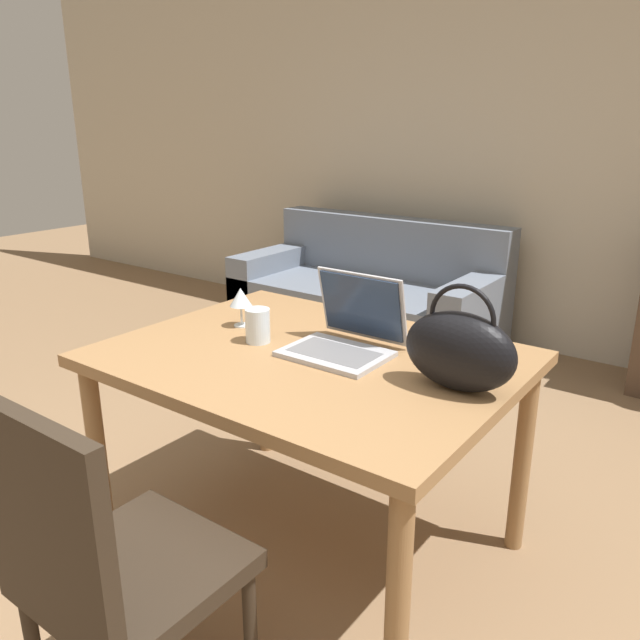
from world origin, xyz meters
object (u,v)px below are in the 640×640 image
laptop (348,331)px  wine_glass (241,298)px  chair (106,562)px  couch (368,302)px  drinking_glass (258,326)px  handbag (460,350)px

laptop → wine_glass: 0.45m
chair → laptop: 0.98m
couch → laptop: size_ratio=5.36×
laptop → wine_glass: laptop is taller
chair → laptop: size_ratio=2.83×
drinking_glass → handbag: (0.71, 0.04, 0.06)m
chair → wine_glass: bearing=115.0°
chair → couch: bearing=110.7°
wine_glass → handbag: (0.87, -0.05, 0.01)m
drinking_glass → chair: bearing=-72.3°
laptop → wine_glass: (-0.45, -0.02, 0.04)m
wine_glass → handbag: size_ratio=0.44×
couch → handbag: (1.49, -1.92, 0.57)m
couch → drinking_glass: drinking_glass is taller
laptop → handbag: handbag is taller
handbag → wine_glass: bearing=176.5°
laptop → handbag: bearing=-10.3°
chair → wine_glass: size_ratio=6.39×
chair → drinking_glass: 0.91m
chair → wine_glass: chair is taller
chair → couch: chair is taller
wine_glass → handbag: 0.87m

